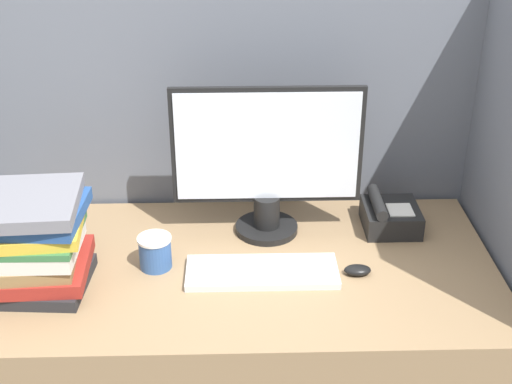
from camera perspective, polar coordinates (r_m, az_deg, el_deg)
name	(u,v)px	position (r m, az deg, el deg)	size (l,w,h in m)	color
cubicle_panel_rear	(242,192)	(2.41, -1.14, -0.04)	(1.85, 0.04, 1.55)	slate
cubicle_panel_right	(504,251)	(2.21, 19.19, -4.48)	(0.04, 0.82, 1.55)	slate
desk	(244,367)	(2.29, -0.93, -13.82)	(1.45, 0.76, 0.76)	#937551
monitor	(267,163)	(2.11, 0.89, 2.30)	(0.57, 0.19, 0.47)	black
keyboard	(262,272)	(2.01, 0.49, -6.41)	(0.43, 0.16, 0.02)	silver
mouse	(358,270)	(2.03, 8.13, -6.21)	(0.08, 0.05, 0.03)	black
coffee_cup	(155,252)	(2.04, -8.07, -4.78)	(0.10, 0.10, 0.10)	#335999
book_stack	(40,241)	(1.99, -16.93, -3.81)	(0.25, 0.28, 0.27)	#262628
desk_telephone	(390,216)	(2.25, 10.64, -1.89)	(0.17, 0.18, 0.11)	black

